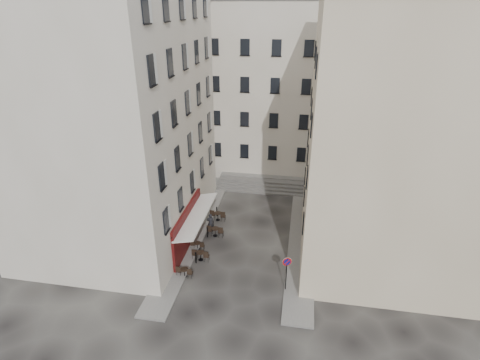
% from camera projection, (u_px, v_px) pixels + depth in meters
% --- Properties ---
extents(ground, '(90.00, 90.00, 0.00)m').
position_uv_depth(ground, '(241.00, 259.00, 28.61)').
color(ground, black).
rests_on(ground, ground).
extents(sidewalk_left, '(2.00, 22.00, 0.12)m').
position_uv_depth(sidewalk_left, '(198.00, 226.00, 32.85)').
color(sidewalk_left, slate).
rests_on(sidewalk_left, ground).
extents(sidewalk_right, '(2.00, 18.00, 0.12)m').
position_uv_depth(sidewalk_right, '(301.00, 242.00, 30.56)').
color(sidewalk_right, slate).
rests_on(sidewalk_right, ground).
extents(building_left, '(12.20, 16.20, 20.60)m').
position_uv_depth(building_left, '(112.00, 111.00, 28.52)').
color(building_left, beige).
rests_on(building_left, ground).
extents(building_right, '(12.20, 14.20, 18.60)m').
position_uv_depth(building_right, '(397.00, 136.00, 26.14)').
color(building_right, '#BFAC8E').
rests_on(building_right, ground).
extents(building_back, '(18.20, 10.20, 18.60)m').
position_uv_depth(building_back, '(261.00, 87.00, 41.74)').
color(building_back, beige).
rests_on(building_back, ground).
extents(cafe_storefront, '(1.74, 7.30, 3.50)m').
position_uv_depth(cafe_storefront, '(189.00, 226.00, 29.37)').
color(cafe_storefront, '#42090E').
rests_on(cafe_storefront, ground).
extents(stone_steps, '(9.00, 3.15, 0.80)m').
position_uv_depth(stone_steps, '(261.00, 184.00, 39.65)').
color(stone_steps, '#575452').
rests_on(stone_steps, ground).
extents(bollard_near, '(0.12, 0.12, 0.98)m').
position_uv_depth(bollard_near, '(196.00, 257.00, 28.00)').
color(bollard_near, black).
rests_on(bollard_near, ground).
extents(bollard_mid, '(0.12, 0.12, 0.98)m').
position_uv_depth(bollard_mid, '(207.00, 232.00, 31.12)').
color(bollard_mid, black).
rests_on(bollard_mid, ground).
extents(bollard_far, '(0.12, 0.12, 0.98)m').
position_uv_depth(bollard_far, '(217.00, 211.00, 34.24)').
color(bollard_far, black).
rests_on(bollard_far, ground).
extents(no_parking_sign, '(0.60, 0.23, 2.72)m').
position_uv_depth(no_parking_sign, '(287.00, 268.00, 24.67)').
color(no_parking_sign, black).
rests_on(no_parking_sign, ground).
extents(bistro_table_a, '(1.21, 0.57, 0.85)m').
position_uv_depth(bistro_table_a, '(185.00, 272.00, 26.61)').
color(bistro_table_a, black).
rests_on(bistro_table_a, ground).
extents(bistro_table_b, '(1.32, 0.62, 0.93)m').
position_uv_depth(bistro_table_b, '(201.00, 255.00, 28.32)').
color(bistro_table_b, black).
rests_on(bistro_table_b, ground).
extents(bistro_table_c, '(1.15, 0.54, 0.81)m').
position_uv_depth(bistro_table_c, '(198.00, 245.00, 29.60)').
color(bistro_table_c, black).
rests_on(bistro_table_c, ground).
extents(bistro_table_d, '(1.41, 0.66, 0.99)m').
position_uv_depth(bistro_table_d, '(215.00, 231.00, 31.26)').
color(bistro_table_d, black).
rests_on(bistro_table_d, ground).
extents(bistro_table_e, '(1.41, 0.66, 0.99)m').
position_uv_depth(bistro_table_e, '(218.00, 215.00, 33.57)').
color(bistro_table_e, black).
rests_on(bistro_table_e, ground).
extents(pedestrian, '(0.69, 0.53, 1.68)m').
position_uv_depth(pedestrian, '(211.00, 223.00, 31.83)').
color(pedestrian, black).
rests_on(pedestrian, ground).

